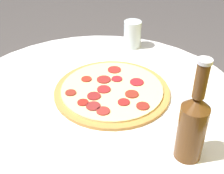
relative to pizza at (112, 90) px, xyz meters
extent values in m
cylinder|color=white|center=(0.06, -0.03, -0.02)|extent=(0.90, 0.90, 0.02)
cylinder|color=#B77F3D|center=(0.00, 0.00, 0.00)|extent=(0.35, 0.35, 0.01)
cylinder|color=beige|center=(0.00, 0.00, 0.01)|extent=(0.31, 0.31, 0.01)
cylinder|color=maroon|center=(0.10, -0.02, 0.01)|extent=(0.04, 0.04, 0.00)
cylinder|color=maroon|center=(0.06, -0.04, 0.01)|extent=(0.04, 0.04, 0.00)
cylinder|color=maroon|center=(-0.10, -0.03, 0.01)|extent=(0.04, 0.04, 0.00)
cylinder|color=maroon|center=(0.11, 0.01, 0.01)|extent=(0.04, 0.04, 0.00)
cylinder|color=maroon|center=(0.06, -0.11, 0.01)|extent=(0.03, 0.03, 0.00)
cylinder|color=maroon|center=(-0.03, -0.04, 0.01)|extent=(0.04, 0.04, 0.00)
cylinder|color=maroon|center=(-0.05, 0.00, 0.01)|extent=(0.03, 0.03, 0.00)
cylinder|color=maroon|center=(0.05, 0.05, 0.01)|extent=(0.03, 0.03, 0.00)
cylinder|color=maroon|center=(-0.05, 0.06, 0.01)|extent=(0.04, 0.04, 0.00)
cylinder|color=maroon|center=(0.02, -0.02, 0.01)|extent=(0.04, 0.04, 0.00)
cylinder|color=maroon|center=(0.05, 0.11, 0.01)|extent=(0.04, 0.04, 0.00)
cylinder|color=maroon|center=(0.01, 0.07, 0.01)|extent=(0.04, 0.04, 0.00)
cylinder|color=maroon|center=(0.10, -0.05, 0.01)|extent=(0.03, 0.03, 0.00)
cylinder|color=maroon|center=(-0.02, -0.09, 0.01)|extent=(0.03, 0.03, 0.00)
cylinder|color=#563314|center=(0.18, 0.25, 0.06)|extent=(0.06, 0.06, 0.14)
cone|color=#563314|center=(0.18, 0.25, 0.15)|extent=(0.06, 0.06, 0.03)
cylinder|color=#563314|center=(0.18, 0.25, 0.20)|extent=(0.03, 0.03, 0.08)
cylinder|color=silver|center=(0.18, 0.25, 0.25)|extent=(0.03, 0.03, 0.01)
cylinder|color=silver|center=(-0.32, -0.03, 0.04)|extent=(0.07, 0.07, 0.10)
camera|label=1|loc=(0.73, 0.25, 0.54)|focal=50.00mm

